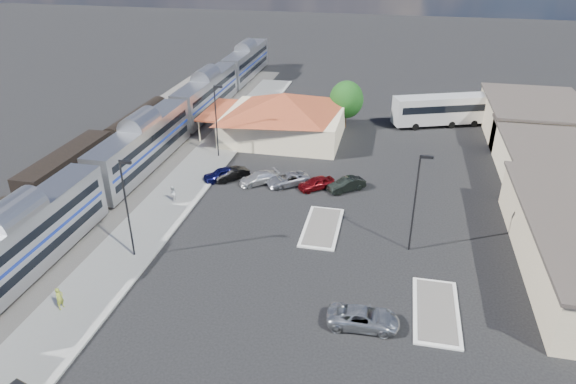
# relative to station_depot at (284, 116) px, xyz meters

# --- Properties ---
(ground) EXTENTS (280.00, 280.00, 0.00)m
(ground) POSITION_rel_station_depot_xyz_m (4.56, -24.00, -3.13)
(ground) COLOR black
(ground) RESTS_ON ground
(railbed) EXTENTS (16.00, 100.00, 0.12)m
(railbed) POSITION_rel_station_depot_xyz_m (-16.44, -16.00, -3.07)
(railbed) COLOR #4C4944
(railbed) RESTS_ON ground
(platform) EXTENTS (5.50, 92.00, 0.18)m
(platform) POSITION_rel_station_depot_xyz_m (-7.44, -18.00, -3.04)
(platform) COLOR gray
(platform) RESTS_ON ground
(passenger_train) EXTENTS (3.00, 104.00, 5.55)m
(passenger_train) POSITION_rel_station_depot_xyz_m (-13.44, -13.44, -0.26)
(passenger_train) COLOR silver
(passenger_train) RESTS_ON ground
(freight_cars) EXTENTS (2.80, 46.00, 4.00)m
(freight_cars) POSITION_rel_station_depot_xyz_m (-19.44, -19.17, -1.21)
(freight_cars) COLOR black
(freight_cars) RESTS_ON ground
(station_depot) EXTENTS (18.35, 12.24, 6.20)m
(station_depot) POSITION_rel_station_depot_xyz_m (0.00, 0.00, 0.00)
(station_depot) COLOR beige
(station_depot) RESTS_ON ground
(buildings_east) EXTENTS (14.40, 51.40, 4.80)m
(buildings_east) POSITION_rel_station_depot_xyz_m (32.56, -9.72, -0.86)
(buildings_east) COLOR #C6B28C
(buildings_east) RESTS_ON ground
(traffic_island_south) EXTENTS (3.30, 7.50, 0.21)m
(traffic_island_south) POSITION_rel_station_depot_xyz_m (8.56, -22.00, -3.03)
(traffic_island_south) COLOR silver
(traffic_island_south) RESTS_ON ground
(traffic_island_north) EXTENTS (3.30, 7.50, 0.21)m
(traffic_island_north) POSITION_rel_station_depot_xyz_m (18.56, -32.00, -3.03)
(traffic_island_north) COLOR silver
(traffic_island_north) RESTS_ON ground
(lamp_plat_s) EXTENTS (1.08, 0.25, 9.00)m
(lamp_plat_s) POSITION_rel_station_depot_xyz_m (-6.34, -30.00, 2.21)
(lamp_plat_s) COLOR black
(lamp_plat_s) RESTS_ON ground
(lamp_plat_n) EXTENTS (1.08, 0.25, 9.00)m
(lamp_plat_n) POSITION_rel_station_depot_xyz_m (-6.34, -8.00, 2.21)
(lamp_plat_n) COLOR black
(lamp_plat_n) RESTS_ON ground
(lamp_lot) EXTENTS (1.08, 0.25, 9.00)m
(lamp_lot) POSITION_rel_station_depot_xyz_m (16.66, -24.00, 2.21)
(lamp_lot) COLOR black
(lamp_lot) RESTS_ON ground
(tree_depot) EXTENTS (4.71, 4.71, 6.63)m
(tree_depot) POSITION_rel_station_depot_xyz_m (7.56, 6.00, 0.89)
(tree_depot) COLOR #382314
(tree_depot) RESTS_ON ground
(suv) EXTENTS (5.20, 2.57, 1.42)m
(suv) POSITION_rel_station_depot_xyz_m (13.43, -34.61, -2.42)
(suv) COLOR #ADB1B6
(suv) RESTS_ON ground
(coach_bus) EXTENTS (13.53, 7.50, 4.29)m
(coach_bus) POSITION_rel_station_depot_xyz_m (20.54, 9.45, -0.66)
(coach_bus) COLOR silver
(coach_bus) RESTS_ON ground
(person_a) EXTENTS (0.52, 0.70, 1.76)m
(person_a) POSITION_rel_station_depot_xyz_m (-8.38, -37.54, -2.07)
(person_a) COLOR #A9B739
(person_a) RESTS_ON platform
(person_b) EXTENTS (0.68, 0.84, 1.64)m
(person_b) POSITION_rel_station_depot_xyz_m (-7.15, -20.17, -2.13)
(person_b) COLOR silver
(person_b) RESTS_ON platform
(parked_car_a) EXTENTS (4.32, 3.81, 1.41)m
(parked_car_a) POSITION_rel_station_depot_xyz_m (-3.94, -14.04, -2.42)
(parked_car_a) COLOR #0D0E43
(parked_car_a) RESTS_ON ground
(parked_car_b) EXTENTS (3.83, 3.71, 1.30)m
(parked_car_b) POSITION_rel_station_depot_xyz_m (-2.88, -13.74, -2.48)
(parked_car_b) COLOR black
(parked_car_b) RESTS_ON ground
(parked_car_c) EXTENTS (4.66, 4.19, 1.30)m
(parked_car_c) POSITION_rel_station_depot_xyz_m (0.32, -14.04, -2.48)
(parked_car_c) COLOR silver
(parked_car_c) RESTS_ON ground
(parked_car_d) EXTENTS (5.15, 4.60, 1.33)m
(parked_car_d) POSITION_rel_station_depot_xyz_m (3.52, -13.74, -2.47)
(parked_car_d) COLOR #9C9EA5
(parked_car_d) RESTS_ON ground
(parked_car_e) EXTENTS (4.17, 3.75, 1.37)m
(parked_car_e) POSITION_rel_station_depot_xyz_m (6.72, -14.04, -2.45)
(parked_car_e) COLOR maroon
(parked_car_e) RESTS_ON ground
(parked_car_f) EXTENTS (4.17, 3.82, 1.39)m
(parked_car_f) POSITION_rel_station_depot_xyz_m (9.92, -13.74, -2.44)
(parked_car_f) COLOR black
(parked_car_f) RESTS_ON ground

